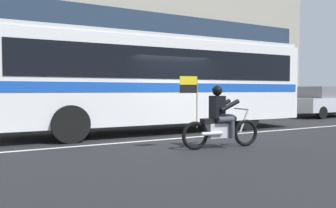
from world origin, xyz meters
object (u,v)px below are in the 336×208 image
transit_bus (159,78)px  motorcycle_with_rider (220,121)px  fire_hydrant (221,109)px  parked_sedan_curbside (324,101)px

transit_bus → motorcycle_with_rider: transit_bus is taller
motorcycle_with_rider → fire_hydrant: motorcycle_with_rider is taller
transit_bus → fire_hydrant: bearing=30.8°
parked_sedan_curbside → fire_hydrant: size_ratio=5.85×
motorcycle_with_rider → fire_hydrant: 8.37m
motorcycle_with_rider → parked_sedan_curbside: bearing=25.2°
parked_sedan_curbside → fire_hydrant: 5.94m
motorcycle_with_rider → parked_sedan_curbside: (10.82, 5.09, 0.18)m
transit_bus → parked_sedan_curbside: 10.80m
transit_bus → parked_sedan_curbside: bearing=7.4°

